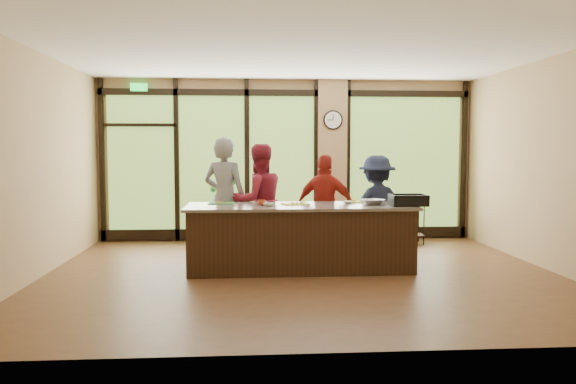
{
  "coord_description": "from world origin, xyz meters",
  "views": [
    {
      "loc": [
        -0.73,
        -7.54,
        1.7
      ],
      "look_at": [
        -0.16,
        0.4,
        1.1
      ],
      "focal_mm": 35.0,
      "sensor_mm": 36.0,
      "label": 1
    }
  ],
  "objects": [
    {
      "name": "countertop",
      "position": [
        0.0,
        0.3,
        0.9
      ],
      "size": [
        3.2,
        1.1,
        0.04
      ],
      "primitive_type": "cube",
      "color": "gray",
      "rests_on": "island_base"
    },
    {
      "name": "island_base",
      "position": [
        0.0,
        0.3,
        0.44
      ],
      "size": [
        3.1,
        1.0,
        0.88
      ],
      "primitive_type": "cube",
      "color": "black",
      "rests_on": "floor"
    },
    {
      "name": "ceiling",
      "position": [
        0.0,
        0.0,
        3.0
      ],
      "size": [
        7.0,
        7.0,
        0.0
      ],
      "primitive_type": "plane",
      "rotation": [
        3.14,
        0.0,
        0.0
      ],
      "color": "white",
      "rests_on": "back_wall"
    },
    {
      "name": "flower_vase",
      "position": [
        -1.21,
        2.75,
        0.87
      ],
      "size": [
        0.32,
        0.32,
        0.28
      ],
      "primitive_type": "imported",
      "rotation": [
        0.0,
        0.0,
        0.2
      ],
      "color": "olive",
      "rests_on": "flower_stand"
    },
    {
      "name": "cook_left",
      "position": [
        -1.09,
        1.14,
        0.95
      ],
      "size": [
        0.81,
        0.68,
        1.89
      ],
      "primitive_type": "imported",
      "rotation": [
        0.0,
        0.0,
        2.75
      ],
      "color": "slate",
      "rests_on": "floor"
    },
    {
      "name": "cook_midright",
      "position": [
        0.47,
        1.07,
        0.81
      ],
      "size": [
        1.03,
        0.71,
        1.62
      ],
      "primitive_type": "imported",
      "rotation": [
        0.0,
        0.0,
        2.78
      ],
      "color": "maroon",
      "rests_on": "floor"
    },
    {
      "name": "left_wall",
      "position": [
        -3.5,
        0.0,
        1.5
      ],
      "size": [
        0.0,
        6.0,
        6.0
      ],
      "primitive_type": "plane",
      "rotation": [
        1.57,
        0.0,
        1.57
      ],
      "color": "tan",
      "rests_on": "floor"
    },
    {
      "name": "wall_clock",
      "position": [
        0.85,
        2.87,
        2.25
      ],
      "size": [
        0.36,
        0.04,
        0.36
      ],
      "color": "black",
      "rests_on": "window_wall"
    },
    {
      "name": "mixing_bowl",
      "position": [
        1.04,
        0.28,
        0.96
      ],
      "size": [
        0.41,
        0.41,
        0.08
      ],
      "primitive_type": "imported",
      "rotation": [
        0.0,
        0.0,
        0.4
      ],
      "color": "silver",
      "rests_on": "countertop"
    },
    {
      "name": "floor",
      "position": [
        0.0,
        0.0,
        0.0
      ],
      "size": [
        7.0,
        7.0,
        0.0
      ],
      "primitive_type": "plane",
      "color": "#4E311B",
      "rests_on": "ground"
    },
    {
      "name": "back_wall",
      "position": [
        0.0,
        3.0,
        1.5
      ],
      "size": [
        7.0,
        0.0,
        7.0
      ],
      "primitive_type": "plane",
      "rotation": [
        1.57,
        0.0,
        0.0
      ],
      "color": "tan",
      "rests_on": "floor"
    },
    {
      "name": "red_ramekin",
      "position": [
        -0.54,
        0.26,
        0.96
      ],
      "size": [
        0.13,
        0.13,
        0.08
      ],
      "primitive_type": "imported",
      "rotation": [
        0.0,
        0.0,
        -0.32
      ],
      "color": "#A82D10",
      "rests_on": "countertop"
    },
    {
      "name": "cutting_board_center",
      "position": [
        -0.06,
        0.42,
        0.93
      ],
      "size": [
        0.41,
        0.35,
        0.01
      ],
      "primitive_type": "cube",
      "rotation": [
        0.0,
        0.0,
        0.26
      ],
      "color": "yellow",
      "rests_on": "countertop"
    },
    {
      "name": "cook_right",
      "position": [
        1.28,
        1.07,
        0.81
      ],
      "size": [
        1.14,
        0.8,
        1.61
      ],
      "primitive_type": "imported",
      "rotation": [
        0.0,
        0.0,
        3.35
      ],
      "color": "#171D34",
      "rests_on": "floor"
    },
    {
      "name": "bar_cart",
      "position": [
        2.11,
        2.34,
        0.51
      ],
      "size": [
        0.66,
        0.42,
        0.85
      ],
      "rotation": [
        0.0,
        0.0,
        -0.11
      ],
      "color": "black",
      "rests_on": "floor"
    },
    {
      "name": "roasting_pan",
      "position": [
        1.5,
        0.11,
        0.96
      ],
      "size": [
        0.5,
        0.39,
        0.09
      ],
      "primitive_type": "cube",
      "rotation": [
        0.0,
        0.0,
        -0.01
      ],
      "color": "black",
      "rests_on": "countertop"
    },
    {
      "name": "cutting_board_left",
      "position": [
        -1.12,
        0.6,
        0.93
      ],
      "size": [
        0.38,
        0.3,
        0.01
      ],
      "primitive_type": "cube",
      "rotation": [
        0.0,
        0.0,
        -0.06
      ],
      "color": "#38822F",
      "rests_on": "countertop"
    },
    {
      "name": "window_wall",
      "position": [
        0.16,
        2.95,
        1.39
      ],
      "size": [
        6.9,
        0.12,
        3.0
      ],
      "color": "tan",
      "rests_on": "floor"
    },
    {
      "name": "cook_midleft",
      "position": [
        -0.57,
        1.16,
        0.89
      ],
      "size": [
        1.05,
        0.94,
        1.79
      ],
      "primitive_type": "imported",
      "rotation": [
        0.0,
        0.0,
        3.5
      ],
      "color": "maroon",
      "rests_on": "floor"
    },
    {
      "name": "right_wall",
      "position": [
        3.5,
        0.0,
        1.5
      ],
      "size": [
        0.0,
        6.0,
        6.0
      ],
      "primitive_type": "plane",
      "rotation": [
        1.57,
        0.0,
        -1.57
      ],
      "color": "tan",
      "rests_on": "floor"
    },
    {
      "name": "cutting_board_right",
      "position": [
        0.89,
        0.67,
        0.93
      ],
      "size": [
        0.39,
        0.3,
        0.01
      ],
      "primitive_type": "cube",
      "rotation": [
        0.0,
        0.0,
        -0.04
      ],
      "color": "yellow",
      "rests_on": "countertop"
    },
    {
      "name": "flower_stand",
      "position": [
        -1.21,
        2.75,
        0.36
      ],
      "size": [
        0.45,
        0.45,
        0.73
      ],
      "primitive_type": "cube",
      "rotation": [
        0.0,
        0.0,
        0.26
      ],
      "color": "black",
      "rests_on": "floor"
    },
    {
      "name": "prep_bowl_far",
      "position": [
        0.72,
        0.46,
        0.94
      ],
      "size": [
        0.15,
        0.15,
        0.03
      ],
      "primitive_type": "imported",
      "rotation": [
        0.0,
        0.0,
        0.2
      ],
      "color": "silver",
      "rests_on": "countertop"
    },
    {
      "name": "prep_bowl_mid",
      "position": [
        -0.46,
        0.17,
        0.94
      ],
      "size": [
        0.18,
        0.18,
        0.04
      ],
      "primitive_type": "imported",
      "rotation": [
        0.0,
        0.0,
        -0.43
      ],
      "color": "silver",
      "rests_on": "countertop"
    },
    {
      "name": "prep_bowl_near",
      "position": [
        -0.53,
        0.4,
        0.94
      ],
      "size": [
        0.14,
        0.14,
        0.04
      ],
      "primitive_type": "imported",
      "rotation": [
        0.0,
        0.0,
        0.04
      ],
      "color": "silver",
      "rests_on": "countertop"
    }
  ]
}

